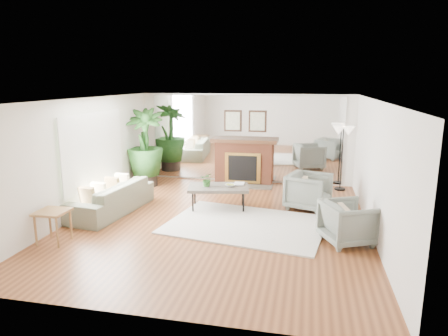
% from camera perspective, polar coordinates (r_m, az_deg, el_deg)
% --- Properties ---
extents(ground, '(7.00, 7.00, 0.00)m').
position_cam_1_polar(ground, '(8.33, -0.84, -7.68)').
color(ground, brown).
rests_on(ground, ground).
extents(wall_left, '(0.02, 7.00, 2.50)m').
position_cam_1_polar(wall_left, '(9.12, -19.51, 1.51)').
color(wall_left, silver).
rests_on(wall_left, ground).
extents(wall_right, '(0.02, 7.00, 2.50)m').
position_cam_1_polar(wall_right, '(7.90, 20.80, -0.19)').
color(wall_right, silver).
rests_on(wall_right, ground).
extents(wall_back, '(6.00, 0.02, 2.50)m').
position_cam_1_polar(wall_back, '(11.37, 3.06, 4.23)').
color(wall_back, silver).
rests_on(wall_back, ground).
extents(mirror_panel, '(5.40, 0.04, 2.40)m').
position_cam_1_polar(mirror_panel, '(11.35, 3.04, 4.22)').
color(mirror_panel, silver).
rests_on(mirror_panel, wall_back).
extents(window_panel, '(0.04, 2.40, 1.50)m').
position_cam_1_polar(window_panel, '(9.43, -18.14, 2.56)').
color(window_panel, '#B2E09E').
rests_on(window_panel, wall_left).
extents(fireplace, '(1.85, 0.83, 2.05)m').
position_cam_1_polar(fireplace, '(11.25, 2.84, 1.09)').
color(fireplace, brown).
rests_on(fireplace, ground).
extents(area_rug, '(3.36, 2.64, 0.03)m').
position_cam_1_polar(area_rug, '(8.15, 3.12, -8.06)').
color(area_rug, silver).
rests_on(area_rug, ground).
extents(coffee_table, '(1.46, 1.03, 0.54)m').
position_cam_1_polar(coffee_table, '(8.99, -0.80, -2.89)').
color(coffee_table, '#595146').
rests_on(coffee_table, ground).
extents(sofa, '(1.15, 2.35, 0.66)m').
position_cam_1_polar(sofa, '(9.17, -15.80, -4.10)').
color(sofa, gray).
rests_on(sofa, ground).
extents(armchair_back, '(1.13, 1.11, 0.82)m').
position_cam_1_polar(armchair_back, '(9.23, 11.99, -3.27)').
color(armchair_back, gray).
rests_on(armchair_back, ground).
extents(armchair_front, '(1.11, 1.10, 0.77)m').
position_cam_1_polar(armchair_front, '(7.51, 17.31, -7.45)').
color(armchair_front, gray).
rests_on(armchair_front, ground).
extents(side_table, '(0.54, 0.54, 0.60)m').
position_cam_1_polar(side_table, '(7.78, -23.31, -6.30)').
color(side_table, olive).
rests_on(side_table, ground).
extents(potted_ficus, '(1.21, 1.21, 2.13)m').
position_cam_1_polar(potted_ficus, '(11.08, -11.26, 3.22)').
color(potted_ficus, black).
rests_on(potted_ficus, ground).
extents(floor_lamp, '(0.55, 0.31, 1.70)m').
position_cam_1_polar(floor_lamp, '(10.86, 16.66, 4.43)').
color(floor_lamp, black).
rests_on(floor_lamp, ground).
extents(tabletop_plant, '(0.29, 0.26, 0.32)m').
position_cam_1_polar(tabletop_plant, '(8.93, -2.42, -1.65)').
color(tabletop_plant, '#2F6324').
rests_on(tabletop_plant, coffee_table).
extents(fruit_bowl, '(0.24, 0.24, 0.06)m').
position_cam_1_polar(fruit_bowl, '(8.93, 0.91, -2.50)').
color(fruit_bowl, olive).
rests_on(fruit_bowl, coffee_table).
extents(book, '(0.24, 0.32, 0.02)m').
position_cam_1_polar(book, '(9.17, 1.47, -2.23)').
color(book, olive).
rests_on(book, coffee_table).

